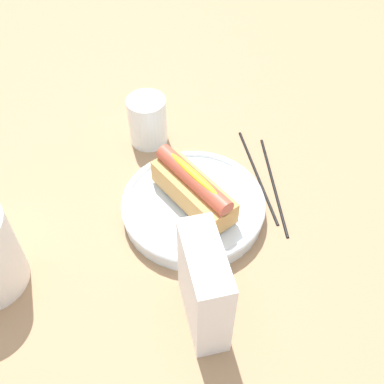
{
  "coord_description": "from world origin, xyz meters",
  "views": [
    {
      "loc": [
        -0.4,
        0.22,
        0.58
      ],
      "look_at": [
        0.01,
        0.0,
        0.05
      ],
      "focal_mm": 43.75,
      "sensor_mm": 36.0,
      "label": 1
    }
  ],
  "objects_px": {
    "serving_bowl": "(192,207)",
    "napkin_box": "(204,287)",
    "hotdog_front": "(192,189)",
    "chopstick_far": "(273,183)",
    "water_glass": "(148,123)",
    "chopstick_near": "(257,174)"
  },
  "relations": [
    {
      "from": "serving_bowl",
      "to": "napkin_box",
      "type": "bearing_deg",
      "value": 156.51
    },
    {
      "from": "hotdog_front",
      "to": "chopstick_far",
      "type": "height_order",
      "value": "hotdog_front"
    },
    {
      "from": "water_glass",
      "to": "napkin_box",
      "type": "xyz_separation_m",
      "value": [
        -0.35,
        0.08,
        0.04
      ]
    },
    {
      "from": "hotdog_front",
      "to": "water_glass",
      "type": "height_order",
      "value": "hotdog_front"
    },
    {
      "from": "water_glass",
      "to": "napkin_box",
      "type": "relative_size",
      "value": 0.6
    },
    {
      "from": "napkin_box",
      "to": "chopstick_near",
      "type": "relative_size",
      "value": 0.68
    },
    {
      "from": "chopstick_near",
      "to": "chopstick_far",
      "type": "height_order",
      "value": "same"
    },
    {
      "from": "hotdog_front",
      "to": "napkin_box",
      "type": "xyz_separation_m",
      "value": [
        -0.16,
        0.07,
        0.02
      ]
    },
    {
      "from": "water_glass",
      "to": "chopstick_near",
      "type": "distance_m",
      "value": 0.21
    },
    {
      "from": "hotdog_front",
      "to": "water_glass",
      "type": "xyz_separation_m",
      "value": [
        0.19,
        -0.01,
        -0.02
      ]
    },
    {
      "from": "serving_bowl",
      "to": "napkin_box",
      "type": "height_order",
      "value": "napkin_box"
    },
    {
      "from": "chopstick_near",
      "to": "chopstick_far",
      "type": "distance_m",
      "value": 0.03
    },
    {
      "from": "water_glass",
      "to": "chopstick_near",
      "type": "bearing_deg",
      "value": -143.62
    },
    {
      "from": "serving_bowl",
      "to": "chopstick_far",
      "type": "bearing_deg",
      "value": -93.82
    },
    {
      "from": "serving_bowl",
      "to": "chopstick_near",
      "type": "distance_m",
      "value": 0.14
    },
    {
      "from": "napkin_box",
      "to": "water_glass",
      "type": "bearing_deg",
      "value": 1.77
    },
    {
      "from": "napkin_box",
      "to": "chopstick_near",
      "type": "height_order",
      "value": "napkin_box"
    },
    {
      "from": "hotdog_front",
      "to": "napkin_box",
      "type": "distance_m",
      "value": 0.18
    },
    {
      "from": "serving_bowl",
      "to": "chopstick_far",
      "type": "distance_m",
      "value": 0.15
    },
    {
      "from": "hotdog_front",
      "to": "chopstick_near",
      "type": "distance_m",
      "value": 0.15
    },
    {
      "from": "napkin_box",
      "to": "hotdog_front",
      "type": "bearing_deg",
      "value": -8.39
    },
    {
      "from": "hotdog_front",
      "to": "water_glass",
      "type": "bearing_deg",
      "value": -3.89
    }
  ]
}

